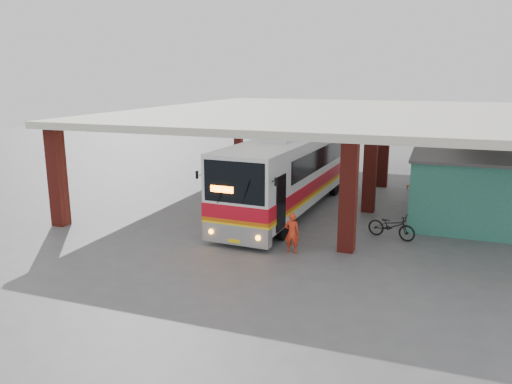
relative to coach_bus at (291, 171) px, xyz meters
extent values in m
plane|color=#515154|center=(0.65, -2.07, -1.91)|extent=(90.00, 90.00, 0.00)
cube|color=maroon|center=(3.65, -5.07, 0.26)|extent=(0.60, 0.60, 4.35)
cube|color=maroon|center=(3.65, 0.93, 0.26)|extent=(0.60, 0.60, 4.35)
cube|color=maroon|center=(3.65, 6.93, 0.26)|extent=(0.60, 0.60, 4.35)
cube|color=maroon|center=(-8.85, -6.07, 0.26)|extent=(0.60, 0.60, 4.35)
cube|color=maroon|center=(-8.85, 14.93, 0.26)|extent=(0.60, 0.60, 4.35)
cube|color=maroon|center=(10.65, 14.93, 0.26)|extent=(0.60, 0.60, 4.35)
cube|color=beige|center=(1.15, 4.43, 2.59)|extent=(21.00, 23.00, 0.30)
cube|color=#307866|center=(8.15, 1.93, -0.41)|extent=(5.00, 8.00, 3.00)
cube|color=#525252|center=(8.15, 1.93, 1.14)|extent=(5.20, 8.20, 0.12)
cube|color=#153A38|center=(5.63, 0.43, -0.86)|extent=(0.08, 0.95, 2.10)
cube|color=black|center=(5.63, 3.43, -0.11)|extent=(0.08, 1.20, 1.00)
cube|color=black|center=(5.60, 3.43, -0.11)|extent=(0.04, 1.30, 1.10)
cube|color=white|center=(0.00, 0.04, 0.16)|extent=(3.41, 13.22, 3.06)
cube|color=white|center=(-0.05, -1.05, 1.80)|extent=(1.48, 3.34, 0.27)
cube|color=#94959A|center=(-0.33, -6.31, -1.31)|extent=(2.77, 0.58, 0.76)
cube|color=red|center=(0.00, 0.04, -0.44)|extent=(3.45, 13.22, 0.55)
cube|color=#D1610B|center=(0.00, 0.04, -0.78)|extent=(3.45, 13.22, 0.14)
cube|color=yellow|center=(0.00, 0.04, -0.91)|extent=(3.45, 13.22, 0.11)
cube|color=black|center=(-0.34, -6.46, 0.73)|extent=(2.48, 0.23, 1.58)
cube|color=black|center=(-1.32, 0.98, 0.71)|extent=(0.56, 9.81, 0.98)
cube|color=black|center=(1.42, 0.84, 0.71)|extent=(0.56, 9.81, 0.98)
cube|color=#FF5905|center=(-0.83, -6.50, 0.44)|extent=(0.93, 0.10, 0.24)
sphere|color=orange|center=(-1.32, -6.48, -1.28)|extent=(0.20, 0.20, 0.20)
sphere|color=orange|center=(0.64, -6.58, -1.28)|extent=(0.20, 0.20, 0.20)
cube|color=yellow|center=(-0.34, -6.54, -1.53)|extent=(0.49, 0.06, 0.13)
cylinder|color=black|center=(-1.42, -4.48, -1.36)|extent=(0.41, 1.11, 1.09)
cylinder|color=black|center=(0.95, -4.60, -1.36)|extent=(0.41, 1.11, 1.09)
cylinder|color=black|center=(-0.98, 3.91, -1.36)|extent=(0.41, 1.11, 1.09)
cylinder|color=black|center=(1.38, 3.79, -1.36)|extent=(0.41, 1.11, 1.09)
cylinder|color=black|center=(-0.91, 5.33, -1.36)|extent=(0.41, 1.11, 1.09)
cylinder|color=black|center=(1.46, 5.21, -1.36)|extent=(0.41, 1.11, 1.09)
imported|color=black|center=(5.11, -2.96, -1.39)|extent=(2.11, 1.24, 1.05)
imported|color=red|center=(1.77, -5.98, -1.14)|extent=(0.60, 0.44, 1.54)
cube|color=red|center=(5.38, 6.60, -1.67)|extent=(0.56, 0.56, 0.06)
cube|color=red|center=(5.55, 6.53, -1.40)|extent=(0.21, 0.42, 0.62)
cylinder|color=black|center=(5.15, 6.50, -1.81)|extent=(0.03, 0.03, 0.21)
cylinder|color=black|center=(5.47, 6.37, -1.81)|extent=(0.03, 0.03, 0.21)
cylinder|color=black|center=(5.28, 6.82, -1.81)|extent=(0.03, 0.03, 0.21)
cylinder|color=black|center=(5.60, 6.69, -1.81)|extent=(0.03, 0.03, 0.21)
camera|label=1|loc=(6.59, -23.08, 4.58)|focal=35.00mm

